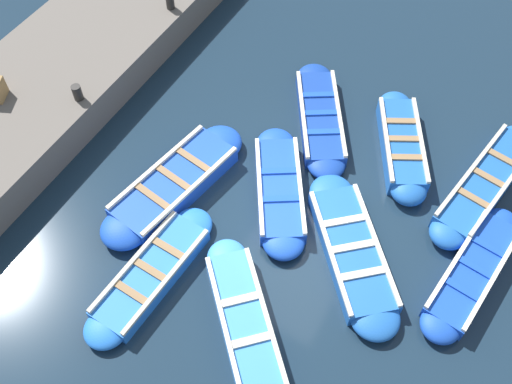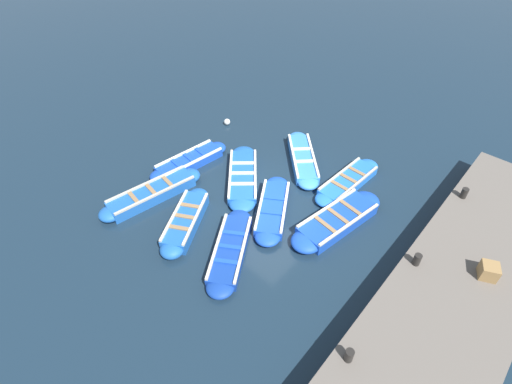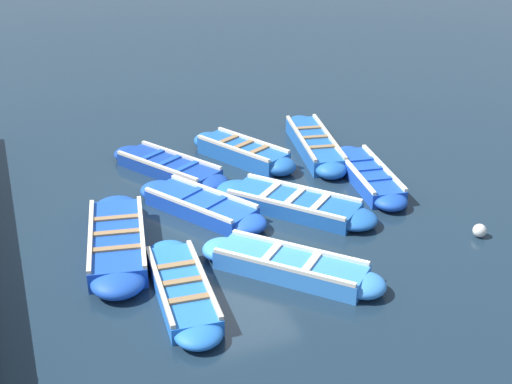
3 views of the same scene
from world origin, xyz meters
The scene contains 11 objects.
ground_plane centered at (0.00, 0.00, 0.00)m, with size 120.00×120.00×0.00m, color #162838.
boat_bow_out centered at (-0.59, 2.57, 0.16)m, with size 2.46×3.33×0.37m.
boat_near_quay centered at (-0.46, 0.39, 0.17)m, with size 2.41×3.20×0.39m.
boat_far_corner centered at (3.52, 0.49, 0.17)m, with size 1.14×3.38×0.40m.
boat_drifting centered at (-2.37, -0.54, 0.20)m, with size 1.56×3.84×0.45m.
boat_outer_left centered at (3.12, 2.56, 0.20)m, with size 1.39×3.86×0.45m.
boat_tucked centered at (-1.61, -2.43, 0.15)m, with size 0.99×3.36×0.36m.
boat_stern_in centered at (1.27, 2.66, 0.21)m, with size 2.11×3.07×0.47m.
boat_broadside centered at (1.40, -0.18, 0.16)m, with size 3.08×3.33×0.38m.
boat_outer_right centered at (0.38, -2.44, 0.18)m, with size 2.98×3.03×0.41m.
buoy_orange_near centered at (4.38, -2.45, 0.13)m, with size 0.27×0.27×0.27m, color silver.
Camera 3 is at (-3.94, -12.33, 6.96)m, focal length 50.00 mm.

